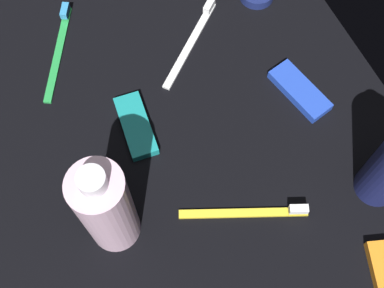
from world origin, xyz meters
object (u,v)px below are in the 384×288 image
(snack_bar_blue, at_px, (300,91))
(bodywash_bottle, at_px, (106,208))
(toothbrush_white, at_px, (193,38))
(toothbrush_green, at_px, (59,46))
(toothbrush_yellow, at_px, (252,212))
(snack_bar_teal, at_px, (136,126))

(snack_bar_blue, bearing_deg, bodywash_bottle, -89.35)
(bodywash_bottle, xyz_separation_m, toothbrush_white, (-0.24, 0.23, -0.09))
(bodywash_bottle, bearing_deg, toothbrush_green, 175.90)
(bodywash_bottle, xyz_separation_m, toothbrush_yellow, (0.06, 0.18, -0.09))
(toothbrush_green, height_order, toothbrush_white, same)
(toothbrush_green, distance_m, snack_bar_blue, 0.39)
(snack_bar_teal, bearing_deg, toothbrush_white, 132.56)
(snack_bar_teal, xyz_separation_m, snack_bar_blue, (0.05, 0.25, 0.00))
(snack_bar_teal, bearing_deg, snack_bar_blue, 84.30)
(toothbrush_white, height_order, snack_bar_teal, toothbrush_white)
(toothbrush_green, bearing_deg, toothbrush_white, 69.99)
(toothbrush_green, xyz_separation_m, toothbrush_white, (0.07, 0.20, 0.00))
(toothbrush_white, bearing_deg, snack_bar_blue, 34.51)
(toothbrush_green, relative_size, snack_bar_teal, 1.57)
(toothbrush_yellow, bearing_deg, toothbrush_white, 171.20)
(toothbrush_yellow, height_order, snack_bar_teal, toothbrush_yellow)
(toothbrush_white, relative_size, snack_bar_blue, 1.38)
(toothbrush_green, relative_size, snack_bar_blue, 1.57)
(bodywash_bottle, relative_size, toothbrush_yellow, 1.19)
(toothbrush_yellow, xyz_separation_m, snack_bar_blue, (-0.14, 0.15, 0.00))
(toothbrush_white, distance_m, snack_bar_blue, 0.19)
(toothbrush_yellow, height_order, toothbrush_green, same)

